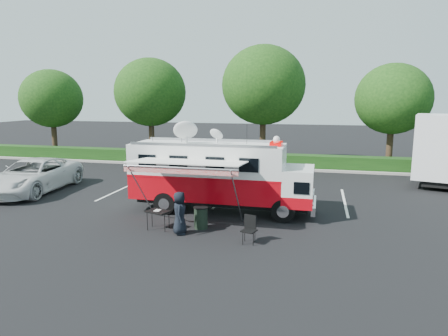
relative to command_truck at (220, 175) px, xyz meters
The scene contains 10 objects.
ground_plane 1.68m from the command_truck, ahead, with size 120.00×120.00×0.00m, color black.
back_border 13.38m from the command_truck, 84.62° to the left, with size 60.00×6.14×8.87m.
stall_lines 3.46m from the command_truck, 98.14° to the left, with size 24.12×5.50×0.01m.
command_truck is the anchor object (origin of this frame).
awning 2.58m from the command_truck, 107.37° to the right, with size 4.45×2.32×2.69m.
white_suv 11.01m from the command_truck, behind, with size 2.92×6.33×1.76m, color silver.
person 3.75m from the command_truck, 102.54° to the right, with size 0.80×0.52×1.63m, color black.
folding_table 3.57m from the command_truck, 120.30° to the right, with size 1.01×0.84×0.74m.
folding_chair 4.20m from the command_truck, 60.98° to the right, with size 0.59×0.62×0.98m.
trash_bin 2.76m from the command_truck, 93.44° to the right, with size 0.58×0.58×0.87m.
Camera 1 is at (4.16, -16.86, 5.08)m, focal length 32.00 mm.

